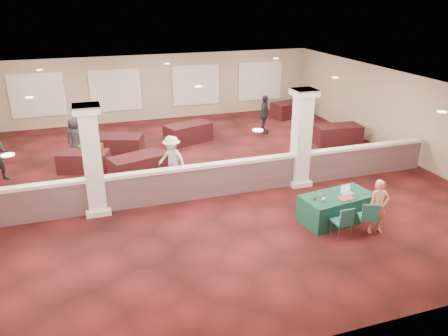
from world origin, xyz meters
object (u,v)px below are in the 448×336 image
object	(u,v)px
attendee_c	(265,114)
near_table	(336,208)
far_table_back_left	(117,146)
far_table_back_center	(188,133)
far_table_front_right	(337,134)
far_table_back_right	(290,109)
conf_chair_side	(344,220)
far_table_front_left	(84,161)
far_table_front_center	(138,166)
conf_chair_main	(369,215)
woman	(378,207)
attendee_b	(172,159)
attendee_d	(75,138)

from	to	relation	value
attendee_c	near_table	bearing A→B (deg)	-158.24
far_table_back_left	far_table_back_center	bearing A→B (deg)	14.46
far_table_front_right	far_table_back_right	size ratio (longest dim) A/B	1.02
conf_chair_side	attendee_c	xyz separation A→B (m)	(1.69, 9.16, 0.34)
far_table_front_left	far_table_back_center	world-z (taller)	far_table_back_center
far_table_front_center	conf_chair_main	bearing A→B (deg)	-48.08
near_table	far_table_back_left	distance (m)	9.03
conf_chair_main	far_table_front_right	world-z (taller)	conf_chair_main
near_table	far_table_back_center	bearing A→B (deg)	97.36
conf_chair_main	far_table_back_center	size ratio (longest dim) A/B	0.47
woman	far_table_front_right	size ratio (longest dim) A/B	0.77
conf_chair_main	far_table_back_right	world-z (taller)	conf_chair_main
far_table_back_center	attendee_b	xyz separation A→B (m)	(-1.53, -3.99, 0.42)
far_table_front_right	attendee_b	bearing A→B (deg)	-166.52
far_table_front_center	attendee_b	world-z (taller)	attendee_b
far_table_back_center	conf_chair_side	bearing A→B (deg)	-78.02
conf_chair_side	far_table_front_right	distance (m)	7.89
near_table	far_table_front_left	world-z (taller)	near_table
far_table_front_center	attendee_c	bearing A→B (deg)	28.44
far_table_front_center	far_table_front_left	bearing A→B (deg)	147.18
woman	conf_chair_side	bearing A→B (deg)	-170.64
far_table_back_center	far_table_back_right	xyz separation A→B (m)	(5.93, 2.29, -0.01)
conf_chair_side	far_table_back_right	bearing A→B (deg)	69.57
far_table_back_center	attendee_b	bearing A→B (deg)	-111.02
woman	attendee_d	xyz separation A→B (m)	(-7.49, 8.50, 0.05)
far_table_front_left	far_table_front_center	world-z (taller)	far_table_front_center
attendee_d	conf_chair_side	bearing A→B (deg)	157.82
far_table_front_center	far_table_back_center	size ratio (longest dim) A/B	0.97
far_table_front_left	attendee_b	size ratio (longest dim) A/B	1.08
attendee_b	attendee_d	size ratio (longest dim) A/B	1.01
far_table_front_left	attendee_d	distance (m)	1.62
conf_chair_main	attendee_c	xyz separation A→B (m)	(0.94, 9.16, 0.33)
conf_chair_side	far_table_front_center	world-z (taller)	conf_chair_side
far_table_back_center	attendee_d	size ratio (longest dim) A/B	1.22
conf_chair_main	conf_chair_side	world-z (taller)	conf_chair_main
near_table	woman	xyz separation A→B (m)	(0.66, -0.90, 0.36)
conf_chair_main	far_table_front_left	size ratio (longest dim) A/B	0.52
near_table	conf_chair_side	world-z (taller)	conf_chair_side
near_table	conf_chair_side	distance (m)	0.98
conf_chair_main	woman	bearing A→B (deg)	20.99
far_table_front_center	attendee_b	xyz separation A→B (m)	(1.04, -0.83, 0.43)
woman	attendee_d	size ratio (longest dim) A/B	0.94
far_table_back_left	attendee_b	size ratio (longest dim) A/B	1.23
near_table	far_table_back_left	bearing A→B (deg)	117.92
far_table_back_center	attendee_d	bearing A→B (deg)	-173.85
far_table_front_right	attendee_b	xyz separation A→B (m)	(-7.46, -1.79, 0.41)
woman	far_table_back_right	xyz separation A→B (m)	(3.01, 11.28, -0.36)
near_table	far_table_front_right	size ratio (longest dim) A/B	1.03
far_table_front_center	far_table_front_right	world-z (taller)	far_table_front_right
far_table_front_center	near_table	bearing A→B (deg)	-45.53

